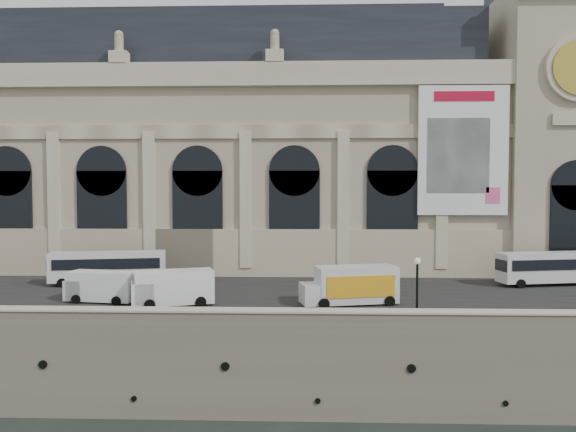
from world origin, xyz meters
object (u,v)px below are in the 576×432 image
(van_c, at_px, (99,287))
(van_b, at_px, (169,288))
(bus_right, at_px, (553,267))
(lamp_right, at_px, (417,290))
(box_truck, at_px, (351,286))
(bus_left, at_px, (108,266))

(van_c, bearing_deg, van_b, -12.16)
(bus_right, height_order, lamp_right, lamp_right)
(box_truck, bearing_deg, van_c, 179.03)
(bus_right, xyz_separation_m, lamp_right, (-15.78, -15.36, 0.45))
(bus_left, distance_m, bus_right, 42.19)
(van_c, bearing_deg, box_truck, -0.97)
(bus_right, xyz_separation_m, van_b, (-33.96, -10.49, -0.35))
(bus_left, distance_m, van_c, 8.63)
(van_b, bearing_deg, bus_left, 130.49)
(bus_left, xyz_separation_m, van_c, (2.21, -8.33, -0.49))
(van_c, distance_m, box_truck, 20.18)
(bus_left, height_order, bus_right, bus_right)
(bus_right, distance_m, box_truck, 21.97)
(box_truck, bearing_deg, lamp_right, -55.49)
(van_c, height_order, box_truck, box_truck)
(bus_left, xyz_separation_m, bus_right, (42.18, 0.86, 0.00))
(van_b, bearing_deg, box_truck, 3.85)
(bus_right, xyz_separation_m, van_c, (-39.97, -9.19, -0.49))
(lamp_right, bearing_deg, bus_left, 151.22)
(box_truck, height_order, lamp_right, lamp_right)
(bus_left, xyz_separation_m, lamp_right, (26.39, -14.50, 0.45))
(bus_right, distance_m, van_b, 35.55)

